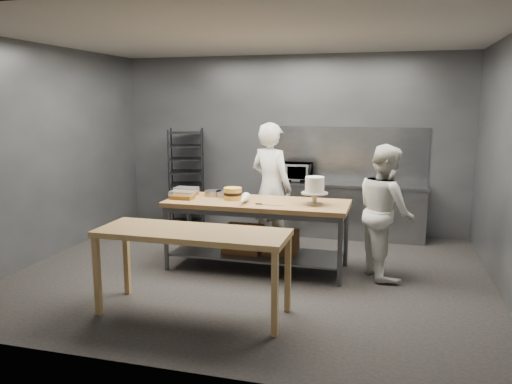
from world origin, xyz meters
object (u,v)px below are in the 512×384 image
Objects in this scene: layer_cake at (233,194)px; chef_right at (385,211)px; chef_behind at (271,188)px; work_table at (258,226)px; speed_rack at (187,179)px; frosted_cake_stand at (315,187)px; microwave at (295,172)px; near_counter at (192,238)px.

chef_right is at bearing 3.91° from layer_cake.
chef_behind reaches higher than chef_right.
work_table is 2.62m from speed_rack.
frosted_cake_stand is (0.78, -0.86, 0.18)m from chef_behind.
microwave is at bearing 16.39° from chef_right.
microwave is at bearing -72.30° from chef_behind.
work_table is 9.96× the size of layer_cake.
chef_right is 0.94m from frosted_cake_stand.
chef_behind is at bearing 132.21° from frosted_cake_stand.
frosted_cake_stand reaches higher than work_table.
near_counter is 1.89m from frosted_cake_stand.
chef_behind is 1.13× the size of chef_right.
speed_rack reaches higher than frosted_cake_stand.
speed_rack is at bearing -5.95° from chef_behind.
chef_right is at bearing -177.30° from chef_behind.
near_counter is 5.59× the size of frosted_cake_stand.
work_table is at bearing 176.16° from frosted_cake_stand.
frosted_cake_stand reaches higher than microwave.
speed_rack is 3.86m from chef_right.
chef_right is (1.65, -0.67, -0.11)m from chef_behind.
chef_behind is 5.37× the size of frosted_cake_stand.
microwave reaches higher than work_table.
speed_rack reaches higher than microwave.
layer_cake is (-0.33, -0.80, 0.04)m from chef_behind.
work_table is 1.37× the size of speed_rack.
frosted_cake_stand is 1.48× the size of layer_cake.
work_table is 1.64m from near_counter.
work_table is 6.71× the size of frosted_cake_stand.
near_counter is 3.80m from speed_rack.
chef_right reaches higher than layer_cake.
microwave reaches higher than layer_cake.
layer_cake is at bearing -103.60° from microwave.
near_counter is 8.30× the size of layer_cake.
chef_behind is 3.54× the size of microwave.
chef_behind is at bearing 67.66° from layer_cake.
chef_right is at bearing 4.80° from work_table.
work_table is at bearing 71.42° from chef_right.
chef_behind reaches higher than microwave.
chef_behind is 1.17m from frosted_cake_stand.
chef_behind is at bearing 84.04° from near_counter.
chef_right is at bearing 42.37° from near_counter.
speed_rack reaches higher than layer_cake.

